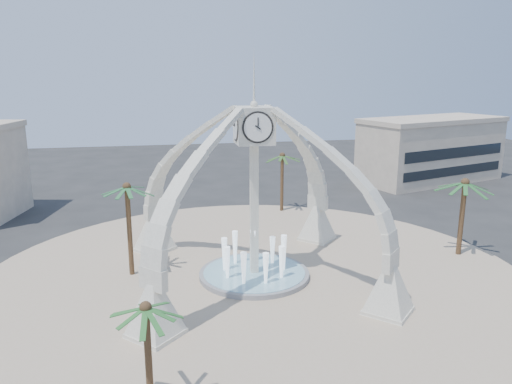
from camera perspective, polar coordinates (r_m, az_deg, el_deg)
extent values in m
plane|color=#282828|center=(36.90, -0.21, -9.70)|extent=(140.00, 140.00, 0.00)
cylinder|color=tan|center=(36.89, -0.21, -9.65)|extent=(40.00, 40.00, 0.06)
cube|color=silver|center=(35.25, -0.21, -2.36)|extent=(0.55, 0.55, 9.80)
cube|color=silver|center=(34.08, -0.22, 7.63)|extent=(2.50, 2.50, 2.50)
cone|color=silver|center=(33.90, -0.23, 13.10)|extent=(0.20, 0.20, 4.00)
cylinder|color=white|center=(32.82, 0.21, 7.40)|extent=(1.84, 0.04, 1.84)
pyramid|color=silver|center=(44.50, 7.01, -3.49)|extent=(3.80, 3.80, 3.20)
pyramid|color=silver|center=(42.38, -11.53, -4.54)|extent=(3.80, 3.80, 3.20)
pyramid|color=silver|center=(29.25, -11.51, -13.07)|extent=(3.80, 3.80, 3.20)
pyramid|color=silver|center=(32.23, 14.98, -10.67)|extent=(3.80, 3.80, 3.20)
cylinder|color=gray|center=(36.82, -0.21, -9.41)|extent=(8.00, 8.00, 0.40)
cylinder|color=#86B7C8|center=(36.74, -0.21, -9.10)|extent=(7.40, 7.40, 0.04)
cone|color=white|center=(36.15, -0.21, -6.76)|extent=(0.60, 0.60, 3.20)
cube|color=beige|center=(72.09, 19.35, 4.38)|extent=(21.49, 13.79, 8.00)
cube|color=beige|center=(71.59, 19.62, 7.78)|extent=(21.87, 14.17, 0.60)
cylinder|color=brown|center=(43.49, 22.44, -2.80)|extent=(0.40, 0.40, 6.18)
cylinder|color=brown|center=(37.25, -14.26, -4.33)|extent=(0.36, 0.36, 6.79)
cylinder|color=brown|center=(53.00, 2.98, 1.04)|extent=(0.36, 0.36, 6.17)
cylinder|color=brown|center=(23.13, -12.19, -18.16)|extent=(0.31, 0.31, 5.07)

